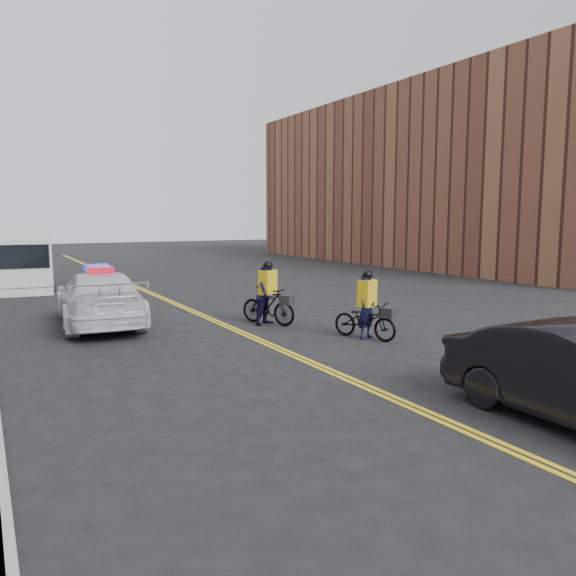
# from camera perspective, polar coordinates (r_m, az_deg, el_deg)

# --- Properties ---
(ground) EXTENTS (120.00, 120.00, 0.00)m
(ground) POSITION_cam_1_polar(r_m,az_deg,el_deg) (12.81, 0.13, -6.68)
(ground) COLOR black
(ground) RESTS_ON ground
(center_line_left) EXTENTS (0.10, 60.00, 0.01)m
(center_line_left) POSITION_cam_1_polar(r_m,az_deg,el_deg) (20.03, -11.24, -1.75)
(center_line_left) COLOR yellow
(center_line_left) RESTS_ON ground
(center_line_right) EXTENTS (0.10, 60.00, 0.01)m
(center_line_right) POSITION_cam_1_polar(r_m,az_deg,el_deg) (20.08, -10.81, -1.72)
(center_line_right) COLOR yellow
(center_line_right) RESTS_ON ground
(building_across) EXTENTS (12.00, 30.00, 11.00)m
(building_across) POSITION_cam_1_polar(r_m,az_deg,el_deg) (40.32, 15.51, 10.39)
(building_across) COLOR brown
(building_across) RESTS_ON ground
(police_cruiser) EXTENTS (2.57, 5.48, 1.71)m
(police_cruiser) POSITION_cam_1_polar(r_m,az_deg,el_deg) (16.85, -18.58, -1.00)
(police_cruiser) COLOR silver
(police_cruiser) RESTS_ON ground
(cargo_van) EXTENTS (2.50, 5.72, 2.33)m
(cargo_van) POSITION_cam_1_polar(r_m,az_deg,el_deg) (26.55, -25.13, 2.34)
(cargo_van) COLOR silver
(cargo_van) RESTS_ON ground
(cyclist_near) EXTENTS (1.25, 1.90, 1.76)m
(cyclist_near) POSITION_cam_1_polar(r_m,az_deg,el_deg) (14.40, 8.03, -2.71)
(cyclist_near) COLOR black
(cyclist_near) RESTS_ON ground
(cyclist_far) EXTENTS (1.29, 1.86, 1.85)m
(cyclist_far) POSITION_cam_1_polar(r_m,az_deg,el_deg) (16.13, -2.02, -1.16)
(cyclist_far) COLOR black
(cyclist_far) RESTS_ON ground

